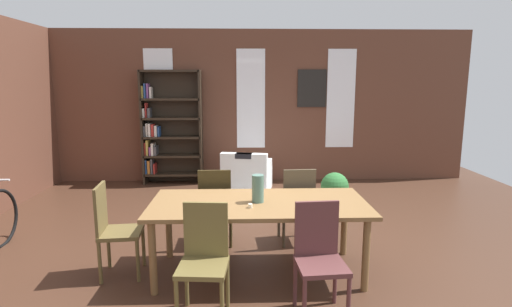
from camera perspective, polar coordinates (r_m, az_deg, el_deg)
ground_plane at (r=4.84m, az=0.14°, el=-13.61°), size 9.81×9.81×0.00m
back_wall_brick at (r=7.95m, az=-0.75°, el=6.68°), size 8.55×0.12×2.93m
window_pane_0 at (r=8.04m, az=-13.50°, el=7.49°), size 0.55×0.02×1.91m
window_pane_1 at (r=7.88m, az=-0.74°, el=7.72°), size 0.55×0.02×1.91m
window_pane_2 at (r=8.11m, az=11.92°, el=7.57°), size 0.55×0.02×1.91m
dining_table at (r=4.10m, az=0.37°, el=-7.84°), size 2.18×1.01×0.76m
vase_on_table at (r=4.04m, az=0.27°, el=-4.99°), size 0.12×0.12×0.28m
tealight_candle_0 at (r=3.89m, az=-0.83°, el=-7.42°), size 0.04×0.04×0.04m
dining_chair_head_left at (r=4.35m, az=-19.56°, el=-9.78°), size 0.43×0.43×0.95m
dining_chair_far_left at (r=4.86m, az=-5.79°, el=-7.12°), size 0.41×0.41×0.95m
dining_chair_far_right at (r=4.89m, az=5.87°, el=-7.00°), size 0.43×0.43×0.95m
dining_chair_near_right at (r=3.54m, az=8.96°, el=-14.03°), size 0.43×0.43×0.95m
dining_chair_near_left at (r=3.49m, az=-7.37°, el=-14.29°), size 0.43×0.43×0.95m
bookshelf_tall at (r=7.87m, az=-12.37°, el=3.53°), size 1.13×0.31×2.16m
armchair_white at (r=7.18m, az=-1.29°, el=-3.31°), size 0.94×0.94×0.75m
potted_plant_by_shelf at (r=6.40m, az=11.07°, el=-4.97°), size 0.43×0.43×0.56m
striped_rug at (r=6.77m, az=0.79°, el=-6.55°), size 1.31×1.06×0.01m
framed_picture at (r=7.98m, az=7.93°, el=9.13°), size 0.56×0.03×0.72m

